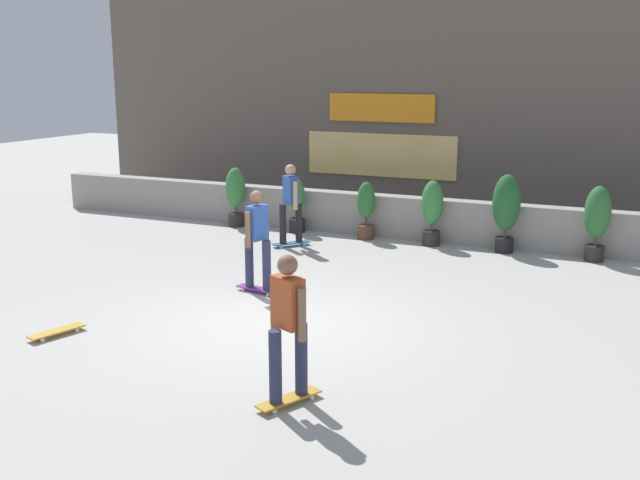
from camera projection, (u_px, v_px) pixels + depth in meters
name	position (u px, v px, depth m)	size (l,w,h in m)	color
ground_plane	(278.00, 321.00, 10.87)	(48.00, 48.00, 0.00)	#B2AFA8
planter_wall	(405.00, 217.00, 16.11)	(18.00, 0.40, 0.90)	gray
building_backdrop	(455.00, 81.00, 19.04)	(20.00, 2.08, 6.50)	#60564C
potted_plant_0	(236.00, 193.00, 17.19)	(0.45, 0.45, 1.37)	#2D2823
potted_plant_1	(297.00, 204.00, 16.61)	(0.36, 0.36, 1.19)	black
potted_plant_2	(366.00, 208.00, 15.95)	(0.38, 0.38, 1.24)	brown
potted_plant_3	(432.00, 209.00, 15.35)	(0.44, 0.44, 1.35)	#2D2823
potted_plant_4	(506.00, 207.00, 14.73)	(0.55, 0.55, 1.57)	black
potted_plant_5	(597.00, 218.00, 14.08)	(0.49, 0.49, 1.44)	#2D2823
skater_far_right	(288.00, 323.00, 8.00)	(0.52, 0.81, 1.70)	#BF8C26
skater_far_left	(291.00, 201.00, 15.22)	(0.67, 0.74, 1.70)	#266699
skater_by_wall_right	(257.00, 237.00, 12.05)	(0.82, 0.55, 1.70)	#72338C
skateboard_near_camera	(57.00, 331.00, 10.29)	(0.43, 0.82, 0.08)	#BF8C26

